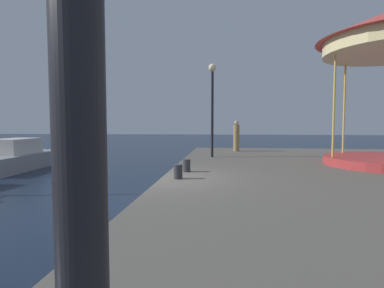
{
  "coord_description": "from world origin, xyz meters",
  "views": [
    {
      "loc": [
        1.77,
        -8.41,
        2.32
      ],
      "look_at": [
        0.44,
        4.11,
        1.49
      ],
      "focal_mm": 28.22,
      "sensor_mm": 36.0,
      "label": 1
    }
  ],
  "objects_px": {
    "bollard_south": "(187,166)",
    "bollard_north": "(178,172)",
    "motorboat_grey": "(17,158)",
    "person_mid_promenade": "(236,137)",
    "lamp_post_mid_promenade": "(212,94)"
  },
  "relations": [
    {
      "from": "motorboat_grey",
      "to": "bollard_south",
      "type": "relative_size",
      "value": 13.96
    },
    {
      "from": "lamp_post_mid_promenade",
      "to": "bollard_south",
      "type": "distance_m",
      "value": 5.27
    },
    {
      "from": "motorboat_grey",
      "to": "lamp_post_mid_promenade",
      "type": "xyz_separation_m",
      "value": [
        10.08,
        -0.46,
        3.14
      ]
    },
    {
      "from": "motorboat_grey",
      "to": "person_mid_promenade",
      "type": "xyz_separation_m",
      "value": [
        11.32,
        2.72,
        1.02
      ]
    },
    {
      "from": "motorboat_grey",
      "to": "bollard_south",
      "type": "distance_m",
      "value": 10.66
    },
    {
      "from": "lamp_post_mid_promenade",
      "to": "person_mid_promenade",
      "type": "bearing_deg",
      "value": 68.67
    },
    {
      "from": "lamp_post_mid_promenade",
      "to": "bollard_north",
      "type": "xyz_separation_m",
      "value": [
        -0.72,
        -5.7,
        -2.73
      ]
    },
    {
      "from": "bollard_south",
      "to": "bollard_north",
      "type": "xyz_separation_m",
      "value": [
        -0.08,
        -1.24,
        0.0
      ]
    },
    {
      "from": "bollard_south",
      "to": "motorboat_grey",
      "type": "bearing_deg",
      "value": 152.47
    },
    {
      "from": "lamp_post_mid_promenade",
      "to": "person_mid_promenade",
      "type": "relative_size",
      "value": 2.47
    },
    {
      "from": "motorboat_grey",
      "to": "bollard_north",
      "type": "distance_m",
      "value": 11.21
    },
    {
      "from": "motorboat_grey",
      "to": "lamp_post_mid_promenade",
      "type": "bearing_deg",
      "value": -2.63
    },
    {
      "from": "motorboat_grey",
      "to": "person_mid_promenade",
      "type": "distance_m",
      "value": 11.69
    },
    {
      "from": "motorboat_grey",
      "to": "bollard_south",
      "type": "xyz_separation_m",
      "value": [
        9.44,
        -4.92,
        0.41
      ]
    },
    {
      "from": "person_mid_promenade",
      "to": "bollard_south",
      "type": "bearing_deg",
      "value": -103.81
    }
  ]
}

